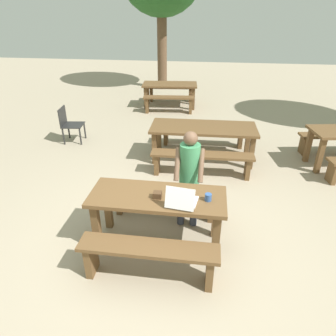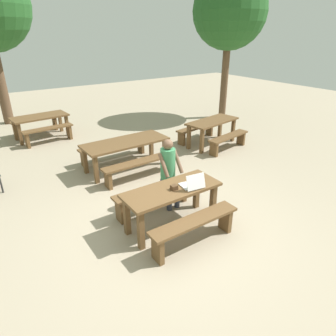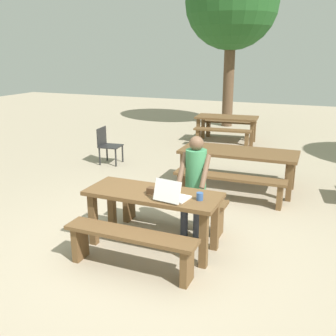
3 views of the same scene
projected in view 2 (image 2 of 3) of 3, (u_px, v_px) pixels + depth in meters
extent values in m
plane|color=tan|center=(172.00, 225.00, 5.24)|extent=(30.00, 30.00, 0.00)
cube|color=brown|center=(172.00, 190.00, 4.94)|extent=(1.67, 0.66, 0.05)
cube|color=brown|center=(141.00, 230.00, 4.55)|extent=(0.09, 0.09, 0.69)
cube|color=brown|center=(213.00, 202.00, 5.30)|extent=(0.09, 0.09, 0.69)
cube|color=brown|center=(127.00, 216.00, 4.89)|extent=(0.09, 0.09, 0.69)
cube|color=brown|center=(196.00, 191.00, 5.65)|extent=(0.09, 0.09, 0.69)
cube|color=brown|center=(195.00, 221.00, 4.59)|extent=(1.55, 0.30, 0.05)
cube|color=brown|center=(158.00, 249.00, 4.34)|extent=(0.08, 0.24, 0.43)
cube|color=brown|center=(225.00, 219.00, 5.04)|extent=(0.08, 0.24, 0.43)
cube|color=brown|center=(153.00, 189.00, 5.51)|extent=(1.55, 0.30, 0.05)
cube|color=brown|center=(120.00, 211.00, 5.26)|extent=(0.08, 0.24, 0.43)
cube|color=brown|center=(182.00, 190.00, 5.96)|extent=(0.08, 0.24, 0.43)
cube|color=white|center=(190.00, 185.00, 5.02)|extent=(0.37, 0.30, 0.02)
cube|color=white|center=(196.00, 182.00, 4.84)|extent=(0.34, 0.13, 0.25)
cube|color=black|center=(196.00, 182.00, 4.84)|extent=(0.31, 0.11, 0.22)
cube|color=#4C331E|center=(174.00, 187.00, 4.88)|extent=(0.10, 0.09, 0.08)
cylinder|color=#335693|center=(202.00, 177.00, 5.20)|extent=(0.08, 0.08, 0.09)
cylinder|color=#333847|center=(169.00, 199.00, 5.60)|extent=(0.10, 0.10, 0.47)
cylinder|color=#333847|center=(177.00, 196.00, 5.69)|extent=(0.10, 0.10, 0.47)
cube|color=#333847|center=(171.00, 183.00, 5.60)|extent=(0.28, 0.28, 0.12)
cylinder|color=#3F8C59|center=(168.00, 164.00, 5.52)|extent=(0.28, 0.28, 0.61)
cylinder|color=brown|center=(164.00, 165.00, 5.34)|extent=(0.07, 0.32, 0.41)
cylinder|color=brown|center=(178.00, 161.00, 5.50)|extent=(0.07, 0.32, 0.41)
sphere|color=brown|center=(168.00, 144.00, 5.35)|extent=(0.19, 0.19, 0.19)
cylinder|color=#262626|center=(1.00, 184.00, 6.22)|extent=(0.04, 0.04, 0.38)
cube|color=brown|center=(40.00, 117.00, 9.22)|extent=(1.68, 0.91, 0.05)
cube|color=brown|center=(20.00, 135.00, 8.76)|extent=(0.10, 0.10, 0.66)
cube|color=brown|center=(67.00, 126.00, 9.58)|extent=(0.10, 0.10, 0.66)
cube|color=brown|center=(15.00, 130.00, 9.17)|extent=(0.10, 0.10, 0.66)
cube|color=brown|center=(60.00, 122.00, 9.99)|extent=(0.10, 0.10, 0.66)
cube|color=brown|center=(48.00, 128.00, 8.88)|extent=(1.48, 0.42, 0.05)
cube|color=brown|center=(27.00, 141.00, 8.62)|extent=(0.10, 0.25, 0.43)
cube|color=brown|center=(69.00, 132.00, 9.35)|extent=(0.10, 0.25, 0.43)
cube|color=brown|center=(35.00, 120.00, 9.76)|extent=(1.48, 0.42, 0.05)
cube|color=brown|center=(16.00, 130.00, 9.49)|extent=(0.10, 0.25, 0.43)
cube|color=brown|center=(55.00, 123.00, 10.22)|extent=(0.10, 0.25, 0.43)
cube|color=brown|center=(212.00, 121.00, 8.63)|extent=(1.75, 0.96, 0.05)
cube|color=brown|center=(202.00, 141.00, 8.16)|extent=(0.10, 0.10, 0.70)
cube|color=brown|center=(233.00, 130.00, 9.09)|extent=(0.10, 0.10, 0.70)
cube|color=brown|center=(189.00, 137.00, 8.48)|extent=(0.10, 0.10, 0.70)
cube|color=brown|center=(220.00, 127.00, 9.41)|extent=(0.10, 0.10, 0.70)
cube|color=brown|center=(229.00, 136.00, 8.37)|extent=(1.53, 0.55, 0.05)
cube|color=brown|center=(214.00, 149.00, 8.05)|extent=(0.12, 0.25, 0.39)
cube|color=brown|center=(241.00, 138.00, 8.87)|extent=(0.12, 0.25, 0.39)
cube|color=brown|center=(196.00, 127.00, 9.15)|extent=(1.53, 0.55, 0.05)
cube|color=brown|center=(182.00, 139.00, 8.83)|extent=(0.12, 0.25, 0.39)
cube|color=brown|center=(209.00, 130.00, 9.65)|extent=(0.12, 0.25, 0.39)
cube|color=brown|center=(125.00, 142.00, 7.14)|extent=(2.07, 0.88, 0.05)
cube|color=brown|center=(96.00, 170.00, 6.57)|extent=(0.09, 0.09, 0.65)
cube|color=brown|center=(165.00, 151.00, 7.55)|extent=(0.09, 0.09, 0.65)
cube|color=brown|center=(85.00, 160.00, 7.03)|extent=(0.09, 0.09, 0.65)
cube|color=brown|center=(151.00, 144.00, 8.01)|extent=(0.09, 0.09, 0.65)
cube|color=brown|center=(141.00, 162.00, 6.74)|extent=(1.85, 0.34, 0.05)
cube|color=brown|center=(108.00, 180.00, 6.40)|extent=(0.09, 0.24, 0.39)
cube|color=brown|center=(170.00, 162.00, 7.27)|extent=(0.09, 0.24, 0.39)
cube|color=brown|center=(113.00, 144.00, 7.76)|extent=(1.85, 0.34, 0.05)
cube|color=brown|center=(84.00, 159.00, 7.42)|extent=(0.09, 0.24, 0.39)
cube|color=brown|center=(141.00, 146.00, 8.29)|extent=(0.09, 0.24, 0.39)
cylinder|color=brown|center=(0.00, 81.00, 10.39)|extent=(0.35, 0.35, 2.98)
cylinder|color=brown|center=(225.00, 78.00, 11.21)|extent=(0.26, 0.26, 2.94)
sphere|color=#235623|center=(230.00, 11.00, 10.27)|extent=(2.58, 2.58, 2.58)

